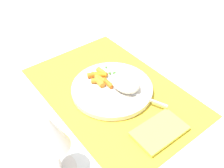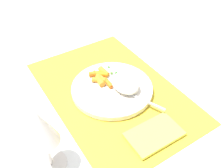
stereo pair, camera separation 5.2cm
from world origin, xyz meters
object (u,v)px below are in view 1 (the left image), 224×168
Objects in this scene: rice_mound at (125,83)px; carrot_portion at (100,78)px; fork at (127,91)px; napkin at (161,130)px; wine_glass at (52,135)px; plate at (112,88)px.

rice_mound reaches higher than carrot_portion.
rice_mound is 0.03m from fork.
napkin is (-0.15, 0.01, -0.01)m from fork.
wine_glass is (-0.08, 0.26, 0.10)m from fork.
plate is 1.38× the size of wine_glass.
wine_glass reaches higher than napkin.
napkin is (-0.17, 0.02, -0.03)m from rice_mound.
rice_mound is 0.55× the size of wine_glass.
napkin is at bearing 172.18° from rice_mound.
plate is 0.05m from carrot_portion.
wine_glass is 1.27× the size of napkin.
rice_mound is at bearing -152.61° from carrot_portion.
fork is at bearing -157.04° from plate.
plate is 1.75× the size of napkin.
rice_mound is 0.70× the size of napkin.
rice_mound is (-0.02, -0.03, 0.02)m from plate.
wine_glass is at bearing 106.96° from fork.
rice_mound is at bearing -24.53° from fork.
plate is 0.29m from wine_glass.
plate is at bearing -169.45° from carrot_portion.
rice_mound is at bearing -69.75° from wine_glass.
carrot_portion is (0.07, 0.04, -0.01)m from rice_mound.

